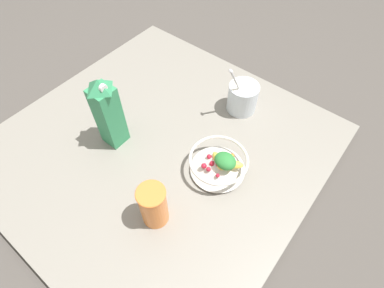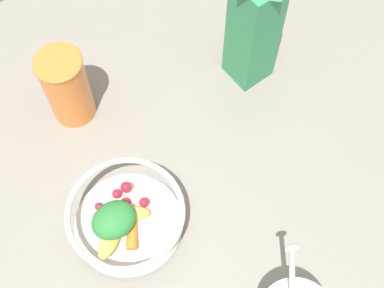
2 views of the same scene
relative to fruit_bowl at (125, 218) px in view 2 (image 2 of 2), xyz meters
name	(u,v)px [view 2 (image 2 of 2)]	position (x,y,z in m)	size (l,w,h in m)	color
ground_plane	(217,146)	(-0.04, 0.23, -0.08)	(6.00, 6.00, 0.00)	#4C4742
countertop	(218,141)	(-0.04, 0.23, -0.06)	(1.06, 1.06, 0.04)	gray
fruit_bowl	(125,218)	(0.00, 0.00, 0.00)	(0.19, 0.19, 0.09)	silver
milk_carton	(254,24)	(-0.12, 0.36, 0.10)	(0.07, 0.07, 0.28)	#338C59
drinking_cup	(67,86)	(-0.25, 0.05, 0.04)	(0.08, 0.08, 0.15)	orange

